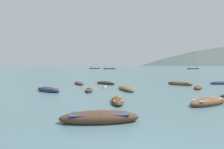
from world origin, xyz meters
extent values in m
plane|color=slate|center=(0.00, 1500.00, 0.00)|extent=(6000.00, 6000.00, 0.00)
cone|color=#56665B|center=(-500.86, 1621.47, 149.75)|extent=(826.11, 826.11, 299.49)
cone|color=slate|center=(116.05, 1866.49, 193.52)|extent=(1057.18, 1057.18, 387.04)
cone|color=#4C5B56|center=(745.07, 1702.05, 223.06)|extent=(1859.79, 1859.79, 446.12)
ellipsoid|color=#2D2826|center=(-3.52, 15.92, 0.14)|extent=(1.12, 3.08, 0.47)
cube|color=orange|center=(-3.52, 15.92, 0.28)|extent=(0.81, 2.21, 0.05)
cube|color=#2D2826|center=(-3.52, 15.92, 0.33)|extent=(0.57, 0.14, 0.04)
ellipsoid|color=#4C3323|center=(-0.47, 9.53, 0.16)|extent=(1.07, 3.08, 0.54)
cube|color=olive|center=(-0.47, 9.53, 0.32)|extent=(0.77, 2.22, 0.05)
cube|color=#4C3323|center=(-0.47, 9.53, 0.37)|extent=(0.62, 0.11, 0.04)
ellipsoid|color=brown|center=(9.99, 18.46, 0.16)|extent=(2.48, 3.61, 0.53)
cube|color=olive|center=(9.99, 18.46, 0.32)|extent=(1.78, 2.60, 0.05)
cube|color=brown|center=(9.99, 18.46, 0.37)|extent=(0.58, 0.36, 0.04)
ellipsoid|color=#2D2826|center=(-1.98, 23.70, 0.18)|extent=(3.47, 3.18, 0.60)
cube|color=orange|center=(-1.98, 23.70, 0.36)|extent=(2.50, 2.29, 0.05)
cube|color=#2D2826|center=(-1.98, 23.70, 0.41)|extent=(0.53, 0.61, 0.04)
ellipsoid|color=brown|center=(0.74, 16.81, 0.17)|extent=(2.24, 4.37, 0.56)
cube|color=olive|center=(0.74, 16.81, 0.33)|extent=(1.61, 3.15, 0.05)
cube|color=brown|center=(0.74, 16.81, 0.38)|extent=(0.81, 0.29, 0.04)
ellipsoid|color=navy|center=(-8.03, 15.64, 0.20)|extent=(3.66, 3.09, 0.65)
cube|color=#B22D28|center=(-8.03, 15.64, 0.39)|extent=(2.64, 2.22, 0.05)
cube|color=navy|center=(-8.03, 15.64, 0.44)|extent=(0.51, 0.67, 0.04)
ellipsoid|color=#4C3323|center=(-6.08, 23.47, 0.16)|extent=(2.52, 3.84, 0.52)
cube|color=#28519E|center=(-6.08, 23.47, 0.31)|extent=(1.81, 2.76, 0.05)
cube|color=#4C3323|center=(-6.08, 23.47, 0.36)|extent=(0.72, 0.38, 0.04)
ellipsoid|color=navy|center=(15.95, 23.68, 0.17)|extent=(3.51, 1.17, 0.57)
cube|color=orange|center=(15.95, 23.68, 0.34)|extent=(2.53, 0.85, 0.05)
cube|color=navy|center=(15.95, 23.68, 0.39)|extent=(0.12, 0.65, 0.04)
ellipsoid|color=brown|center=(6.27, 8.96, 0.20)|extent=(3.90, 2.89, 0.67)
cube|color=#B7B2A3|center=(6.27, 8.96, 0.40)|extent=(2.81, 2.08, 0.05)
cube|color=brown|center=(6.27, 8.96, 0.45)|extent=(0.46, 0.72, 0.04)
ellipsoid|color=brown|center=(9.17, 22.53, 0.21)|extent=(3.62, 3.34, 0.71)
cube|color=#197A56|center=(9.17, 22.53, 0.42)|extent=(2.60, 2.40, 0.05)
cube|color=brown|center=(9.17, 22.53, 0.47)|extent=(0.59, 0.67, 0.04)
ellipsoid|color=#4C3323|center=(-1.49, 4.78, 0.22)|extent=(4.24, 1.64, 0.73)
cube|color=#28519E|center=(-1.49, 4.78, 0.44)|extent=(3.05, 1.18, 0.05)
cube|color=#4C3323|center=(-1.49, 4.78, 0.49)|extent=(0.16, 0.84, 0.04)
cube|color=#2D2826|center=(-3.78, 141.77, 0.27)|extent=(9.65, 3.31, 0.90)
cylinder|color=#4C4742|center=(-7.45, 140.75, 1.40)|extent=(0.10, 0.10, 1.80)
cylinder|color=#4C4742|center=(-7.37, 143.02, 1.40)|extent=(0.10, 0.10, 1.80)
cylinder|color=#4C4742|center=(-0.19, 140.51, 1.40)|extent=(0.10, 0.10, 1.80)
cylinder|color=#4C4742|center=(-0.12, 142.78, 1.40)|extent=(0.10, 0.10, 1.80)
cube|color=#9E998E|center=(-3.78, 141.77, 2.29)|extent=(8.10, 2.78, 0.12)
cube|color=navy|center=(-17.28, 158.41, 0.27)|extent=(9.75, 3.79, 0.90)
cylinder|color=#4C4742|center=(-13.62, 159.85, 1.40)|extent=(0.10, 0.10, 1.80)
cylinder|color=#4C4742|center=(-13.58, 157.07, 1.40)|extent=(0.10, 0.10, 1.80)
cylinder|color=#4C4742|center=(-20.98, 159.74, 1.40)|extent=(0.10, 0.10, 1.80)
cylinder|color=#4C4742|center=(-20.95, 156.97, 1.40)|extent=(0.10, 0.10, 1.80)
cube|color=#9E998E|center=(-17.28, 158.41, 2.29)|extent=(8.19, 3.19, 0.12)
cube|color=navy|center=(63.90, 142.60, 0.27)|extent=(8.80, 3.96, 0.90)
cylinder|color=#4C4742|center=(60.80, 141.09, 1.40)|extent=(0.10, 0.10, 1.80)
cylinder|color=#4C4742|center=(60.55, 143.41, 1.40)|extent=(0.10, 0.10, 1.80)
cylinder|color=#4C4742|center=(67.24, 141.78, 1.40)|extent=(0.10, 0.10, 1.80)
cylinder|color=#4C4742|center=(66.99, 144.10, 1.40)|extent=(0.10, 0.10, 1.80)
cube|color=beige|center=(63.90, 142.60, 2.29)|extent=(7.39, 3.33, 0.12)
sphere|color=silver|center=(-1.87, 18.73, 0.10)|extent=(0.49, 0.49, 0.49)
cylinder|color=black|center=(-1.87, 18.73, 0.43)|extent=(0.06, 0.06, 0.66)
camera|label=1|loc=(-0.79, -4.43, 2.91)|focal=29.07mm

